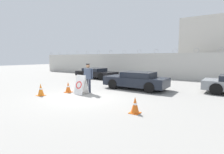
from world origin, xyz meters
TOP-DOWN VIEW (x-y plane):
  - ground_plane at (0.00, 0.00)m, footprint 90.00×90.00m
  - perimeter_wall at (0.00, 11.15)m, footprint 36.00×0.30m
  - building_block at (5.19, 16.33)m, footprint 6.67×6.88m
  - barricade_sign at (-0.72, 0.46)m, footprint 0.71×0.69m
  - security_guard at (-0.61, 0.99)m, footprint 0.69×0.37m
  - traffic_cone_near at (-2.32, -1.16)m, footprint 0.40×0.40m
  - traffic_cone_mid at (3.62, -1.01)m, footprint 0.39×0.39m
  - traffic_cone_far at (-1.74, 0.38)m, footprint 0.41×0.41m
  - parked_car_front_coupe at (-5.15, 7.30)m, footprint 4.69×2.18m
  - parked_car_rear_sedan at (1.27, 3.85)m, footprint 4.35×1.96m

SIDE VIEW (x-z plane):
  - ground_plane at x=0.00m, z-range 0.00..0.00m
  - traffic_cone_mid at x=3.62m, z-range 0.00..0.65m
  - traffic_cone_far at x=-1.74m, z-range 0.00..0.66m
  - traffic_cone_near at x=-2.32m, z-range 0.00..0.70m
  - barricade_sign at x=-0.72m, z-range 0.00..1.14m
  - parked_car_front_coupe at x=-5.15m, z-range 0.03..1.11m
  - parked_car_rear_sedan at x=1.27m, z-range 0.02..1.23m
  - security_guard at x=-0.61m, z-range 0.11..1.93m
  - perimeter_wall at x=0.00m, z-range -0.22..2.87m
  - building_block at x=5.19m, z-range 0.00..6.37m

